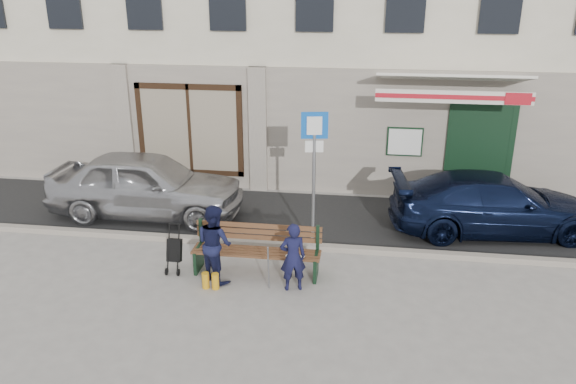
% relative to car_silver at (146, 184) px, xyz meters
% --- Properties ---
extents(ground, '(80.00, 80.00, 0.00)m').
position_rel_car_silver_xyz_m(ground, '(3.65, -2.79, -0.76)').
color(ground, '#9E9991').
rests_on(ground, ground).
extents(asphalt_lane, '(60.00, 3.20, 0.01)m').
position_rel_car_silver_xyz_m(asphalt_lane, '(3.65, 0.31, -0.76)').
color(asphalt_lane, '#282828').
rests_on(asphalt_lane, ground).
extents(curb, '(60.00, 0.18, 0.12)m').
position_rel_car_silver_xyz_m(curb, '(3.65, -1.29, -0.70)').
color(curb, '#9E9384').
rests_on(curb, ground).
extents(car_silver, '(4.47, 1.80, 1.52)m').
position_rel_car_silver_xyz_m(car_silver, '(0.00, 0.00, 0.00)').
color(car_silver, '#B3B4B8').
rests_on(car_silver, ground).
extents(car_navy, '(4.63, 2.32, 1.29)m').
position_rel_car_silver_xyz_m(car_navy, '(7.81, 0.19, -0.12)').
color(car_navy, black).
rests_on(car_navy, ground).
extents(parking_sign, '(0.52, 0.12, 2.83)m').
position_rel_car_silver_xyz_m(parking_sign, '(4.00, -1.12, 1.15)').
color(parking_sign, gray).
rests_on(parking_sign, ground).
extents(bench, '(2.40, 1.17, 0.98)m').
position_rel_car_silver_xyz_m(bench, '(3.03, -2.43, -0.30)').
color(bench, brown).
rests_on(bench, ground).
extents(man, '(0.54, 0.43, 1.27)m').
position_rel_car_silver_xyz_m(man, '(3.82, -2.91, -0.13)').
color(man, '#131435').
rests_on(man, ground).
extents(woman, '(0.90, 0.87, 1.46)m').
position_rel_car_silver_xyz_m(woman, '(2.37, -2.75, -0.03)').
color(woman, '#131635').
rests_on(woman, ground).
extents(stroller, '(0.27, 0.39, 0.93)m').
position_rel_car_silver_xyz_m(stroller, '(1.52, -2.56, -0.35)').
color(stroller, black).
rests_on(stroller, ground).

